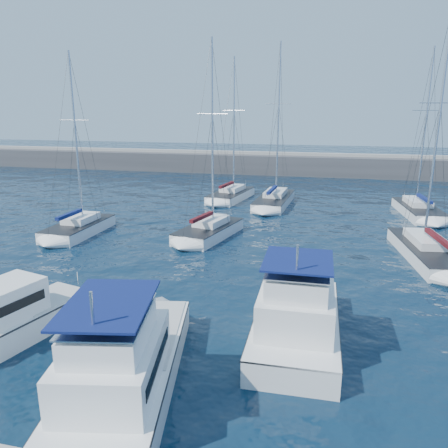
% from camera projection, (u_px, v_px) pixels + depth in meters
% --- Properties ---
extents(ground, '(220.00, 220.00, 0.00)m').
position_uv_depth(ground, '(242.00, 326.00, 21.33)').
color(ground, black).
rests_on(ground, ground).
extents(breakwater, '(160.00, 6.00, 4.45)m').
position_uv_depth(breakwater, '(304.00, 168.00, 69.97)').
color(breakwater, '#424244').
rests_on(breakwater, ground).
extents(motor_yacht_port_outer, '(4.01, 6.65, 3.20)m').
position_uv_depth(motor_yacht_port_outer, '(20.00, 317.00, 20.30)').
color(motor_yacht_port_outer, white).
rests_on(motor_yacht_port_outer, ground).
extents(motor_yacht_port_inner, '(5.50, 10.97, 4.69)m').
position_uv_depth(motor_yacht_port_inner, '(122.00, 371.00, 15.79)').
color(motor_yacht_port_inner, white).
rests_on(motor_yacht_port_inner, ground).
extents(motor_yacht_stbd_inner, '(3.87, 8.62, 4.69)m').
position_uv_depth(motor_yacht_stbd_inner, '(296.00, 320.00, 19.58)').
color(motor_yacht_stbd_inner, white).
rests_on(motor_yacht_stbd_inner, ground).
extents(sailboat_mid_a, '(3.25, 7.24, 15.02)m').
position_uv_depth(sailboat_mid_a, '(79.00, 228.00, 36.89)').
color(sailboat_mid_a, white).
rests_on(sailboat_mid_a, ground).
extents(sailboat_mid_b, '(4.64, 7.75, 15.86)m').
position_uv_depth(sailboat_mid_b, '(209.00, 230.00, 36.01)').
color(sailboat_mid_b, white).
rests_on(sailboat_mid_b, ground).
extents(sailboat_mid_d, '(4.42, 9.84, 17.16)m').
position_uv_depth(sailboat_mid_d, '(428.00, 251.00, 30.88)').
color(sailboat_mid_d, white).
rests_on(sailboat_mid_d, ground).
extents(sailboat_back_a, '(4.39, 8.47, 16.14)m').
position_uv_depth(sailboat_back_a, '(231.00, 195.00, 50.68)').
color(sailboat_back_a, white).
rests_on(sailboat_back_a, ground).
extents(sailboat_back_b, '(3.78, 9.72, 17.31)m').
position_uv_depth(sailboat_back_b, '(274.00, 200.00, 47.93)').
color(sailboat_back_b, white).
rests_on(sailboat_back_b, ground).
extents(sailboat_back_c, '(4.00, 9.01, 16.23)m').
position_uv_depth(sailboat_back_c, '(418.00, 210.00, 43.36)').
color(sailboat_back_c, white).
rests_on(sailboat_back_c, ground).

